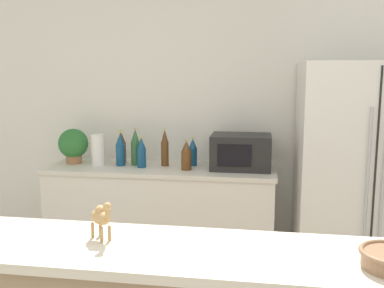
# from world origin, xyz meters

# --- Properties ---
(wall_back) EXTENTS (8.00, 0.06, 2.55)m
(wall_back) POSITION_xyz_m (0.00, 2.73, 1.27)
(wall_back) COLOR white
(wall_back) RESTS_ON ground_plane
(back_counter) EXTENTS (1.90, 0.63, 0.88)m
(back_counter) POSITION_xyz_m (-0.49, 2.40, 0.44)
(back_counter) COLOR silver
(back_counter) RESTS_ON ground_plane
(refrigerator) EXTENTS (0.95, 0.76, 1.73)m
(refrigerator) POSITION_xyz_m (1.09, 2.31, 0.87)
(refrigerator) COLOR silver
(refrigerator) RESTS_ON ground_plane
(potted_plant) EXTENTS (0.26, 0.26, 0.30)m
(potted_plant) POSITION_xyz_m (-1.27, 2.42, 1.05)
(potted_plant) COLOR #9E6B47
(potted_plant) RESTS_ON back_counter
(paper_towel_roll) EXTENTS (0.11, 0.11, 0.26)m
(paper_towel_roll) POSITION_xyz_m (-1.03, 2.36, 1.01)
(paper_towel_roll) COLOR white
(paper_towel_roll) RESTS_ON back_counter
(microwave) EXTENTS (0.48, 0.37, 0.28)m
(microwave) POSITION_xyz_m (0.17, 2.42, 1.02)
(microwave) COLOR black
(microwave) RESTS_ON back_counter
(back_bottle_0) EXTENTS (0.08, 0.08, 0.29)m
(back_bottle_0) POSITION_xyz_m (-0.84, 2.38, 1.02)
(back_bottle_0) COLOR navy
(back_bottle_0) RESTS_ON back_counter
(back_bottle_1) EXTENTS (0.08, 0.08, 0.25)m
(back_bottle_1) POSITION_xyz_m (-0.26, 2.30, 1.00)
(back_bottle_1) COLOR brown
(back_bottle_1) RESTS_ON back_counter
(back_bottle_2) EXTENTS (0.07, 0.07, 0.32)m
(back_bottle_2) POSITION_xyz_m (-0.72, 2.42, 1.03)
(back_bottle_2) COLOR #2D6033
(back_bottle_2) RESTS_ON back_counter
(back_bottle_3) EXTENTS (0.06, 0.06, 0.32)m
(back_bottle_3) POSITION_xyz_m (-0.46, 2.43, 1.04)
(back_bottle_3) COLOR brown
(back_bottle_3) RESTS_ON back_counter
(back_bottle_4) EXTENTS (0.07, 0.07, 0.24)m
(back_bottle_4) POSITION_xyz_m (-0.23, 2.48, 1.00)
(back_bottle_4) COLOR navy
(back_bottle_4) RESTS_ON back_counter
(back_bottle_5) EXTENTS (0.08, 0.08, 0.29)m
(back_bottle_5) POSITION_xyz_m (-0.86, 2.48, 1.02)
(back_bottle_5) COLOR brown
(back_bottle_5) RESTS_ON back_counter
(back_bottle_6) EXTENTS (0.07, 0.07, 0.26)m
(back_bottle_6) POSITION_xyz_m (-0.64, 2.34, 1.01)
(back_bottle_6) COLOR navy
(back_bottle_6) RESTS_ON back_counter
(camel_figurine) EXTENTS (0.12, 0.11, 0.16)m
(camel_figurine) POSITION_xyz_m (-0.27, 0.45, 1.10)
(camel_figurine) COLOR tan
(camel_figurine) RESTS_ON bar_counter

